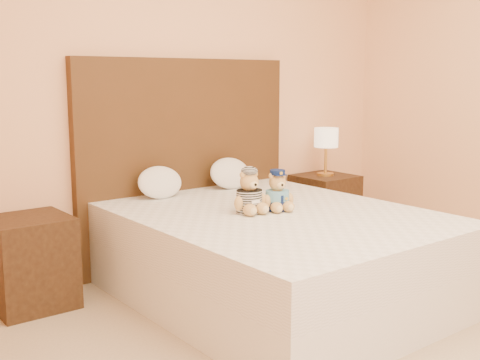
% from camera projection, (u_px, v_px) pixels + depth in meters
% --- Properties ---
extents(bed, '(1.60, 2.00, 0.55)m').
position_uv_depth(bed, '(276.00, 255.00, 3.73)').
color(bed, white).
rests_on(bed, ground).
extents(headboard, '(1.75, 0.08, 1.50)m').
position_uv_depth(headboard, '(187.00, 162.00, 4.44)').
color(headboard, '#452A14').
rests_on(headboard, ground).
extents(nightstand_left, '(0.45, 0.45, 0.55)m').
position_uv_depth(nightstand_left, '(31.00, 262.00, 3.60)').
color(nightstand_left, '#3D2713').
rests_on(nightstand_left, ground).
extents(nightstand_right, '(0.45, 0.45, 0.55)m').
position_uv_depth(nightstand_right, '(325.00, 207.00, 5.11)').
color(nightstand_right, '#3D2713').
rests_on(nightstand_right, ground).
extents(lamp, '(0.20, 0.20, 0.40)m').
position_uv_depth(lamp, '(326.00, 140.00, 5.01)').
color(lamp, gold).
rests_on(lamp, nightstand_right).
extents(teddy_police, '(0.26, 0.25, 0.25)m').
position_uv_depth(teddy_police, '(277.00, 190.00, 3.72)').
color(teddy_police, '#AA7342').
rests_on(teddy_police, bed).
extents(teddy_prisoner, '(0.26, 0.25, 0.26)m').
position_uv_depth(teddy_prisoner, '(249.00, 192.00, 3.65)').
color(teddy_prisoner, '#AA7342').
rests_on(teddy_prisoner, bed).
extents(pillow_left, '(0.33, 0.22, 0.24)m').
position_uv_depth(pillow_left, '(160.00, 181.00, 4.11)').
color(pillow_left, white).
rests_on(pillow_left, bed).
extents(pillow_right, '(0.35, 0.22, 0.24)m').
position_uv_depth(pillow_right, '(230.00, 172.00, 4.47)').
color(pillow_right, white).
rests_on(pillow_right, bed).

